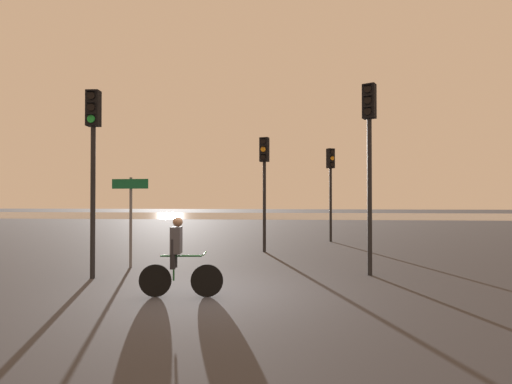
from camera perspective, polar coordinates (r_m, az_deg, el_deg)
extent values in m
plane|color=#333338|center=(8.74, -5.98, -14.13)|extent=(120.00, 120.00, 0.00)
cube|color=slate|center=(44.17, 2.42, -3.39)|extent=(80.00, 16.00, 0.01)
cylinder|color=black|center=(10.78, 15.92, -0.64)|extent=(0.12, 0.12, 4.08)
cube|color=black|center=(11.07, 15.87, 12.36)|extent=(0.40, 0.36, 0.90)
cylinder|color=black|center=(11.01, 15.66, 13.98)|extent=(0.18, 0.12, 0.19)
cube|color=black|center=(11.02, 15.62, 14.55)|extent=(0.22, 0.20, 0.02)
cylinder|color=black|center=(10.94, 15.66, 12.51)|extent=(0.18, 0.12, 0.19)
cube|color=black|center=(10.95, 15.63, 13.09)|extent=(0.22, 0.20, 0.02)
cylinder|color=black|center=(10.88, 15.67, 11.02)|extent=(0.18, 0.12, 0.19)
cube|color=black|center=(10.89, 15.63, 11.61)|extent=(0.22, 0.20, 0.02)
cylinder|color=black|center=(18.53, 10.62, -1.82)|extent=(0.12, 0.12, 3.35)
cube|color=black|center=(18.61, 10.60, 4.74)|extent=(0.40, 0.37, 0.90)
cylinder|color=black|center=(18.53, 10.85, 5.66)|extent=(0.18, 0.12, 0.19)
cube|color=black|center=(18.53, 10.88, 6.01)|extent=(0.22, 0.20, 0.02)
cylinder|color=orange|center=(18.50, 10.85, 4.77)|extent=(0.18, 0.12, 0.19)
cube|color=black|center=(18.50, 10.89, 5.12)|extent=(0.22, 0.20, 0.02)
cylinder|color=black|center=(18.48, 10.85, 3.88)|extent=(0.18, 0.12, 0.19)
cube|color=black|center=(18.47, 10.89, 4.22)|extent=(0.22, 0.20, 0.02)
cylinder|color=black|center=(10.76, -22.28, -1.35)|extent=(0.12, 0.12, 3.80)
cube|color=black|center=(10.99, -22.21, 11.01)|extent=(0.33, 0.26, 0.90)
cylinder|color=black|center=(10.93, -22.50, 12.63)|extent=(0.19, 0.04, 0.19)
cube|color=black|center=(10.94, -22.54, 13.21)|extent=(0.20, 0.13, 0.02)
cylinder|color=black|center=(10.87, -22.50, 11.14)|extent=(0.19, 0.04, 0.19)
cube|color=black|center=(10.87, -22.54, 11.73)|extent=(0.20, 0.13, 0.02)
cylinder|color=green|center=(10.81, -22.51, 9.64)|extent=(0.19, 0.04, 0.19)
cube|color=black|center=(10.81, -22.55, 10.23)|extent=(0.20, 0.13, 0.02)
cylinder|color=black|center=(14.79, 1.21, -2.12)|extent=(0.12, 0.12, 3.34)
cube|color=black|center=(14.89, 1.20, 6.07)|extent=(0.37, 0.32, 0.90)
cylinder|color=black|center=(14.80, 1.03, 7.25)|extent=(0.19, 0.08, 0.19)
cube|color=black|center=(14.80, 1.00, 7.68)|extent=(0.22, 0.17, 0.02)
cylinder|color=orange|center=(14.76, 1.03, 6.13)|extent=(0.19, 0.08, 0.19)
cube|color=black|center=(14.76, 1.00, 6.57)|extent=(0.22, 0.17, 0.02)
cylinder|color=black|center=(14.73, 1.03, 5.01)|extent=(0.19, 0.08, 0.19)
cube|color=black|center=(14.72, 1.00, 5.45)|extent=(0.22, 0.17, 0.02)
cylinder|color=slate|center=(12.13, -17.46, -4.14)|extent=(0.08, 0.08, 2.60)
cube|color=#116038|center=(12.06, -17.55, 1.12)|extent=(1.10, 0.11, 0.28)
cylinder|color=black|center=(8.33, -7.03, -12.46)|extent=(0.66, 0.09, 0.66)
cylinder|color=black|center=(8.53, -14.21, -12.17)|extent=(0.66, 0.09, 0.66)
cylinder|color=#1E592D|center=(8.33, -10.65, -8.96)|extent=(0.84, 0.10, 0.04)
cylinder|color=#1E592D|center=(8.39, -11.68, -10.45)|extent=(0.04, 0.04, 0.55)
cylinder|color=#1E592D|center=(8.25, -7.37, -8.70)|extent=(0.06, 0.46, 0.03)
cylinder|color=black|center=(8.25, -11.82, -8.69)|extent=(0.11, 0.11, 0.60)
cylinder|color=black|center=(8.45, -11.53, -8.50)|extent=(0.11, 0.11, 0.60)
cube|color=#3F3F47|center=(8.31, -11.33, -6.76)|extent=(0.22, 0.31, 0.54)
sphere|color=#846047|center=(8.27, -11.12, -4.21)|extent=(0.20, 0.20, 0.20)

